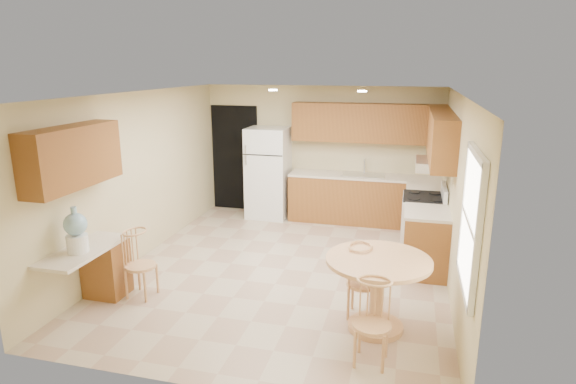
% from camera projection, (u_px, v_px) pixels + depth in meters
% --- Properties ---
extents(floor, '(5.50, 5.50, 0.00)m').
position_uv_depth(floor, '(285.00, 269.00, 6.97)').
color(floor, tan).
rests_on(floor, ground).
extents(ceiling, '(4.50, 5.50, 0.02)m').
position_uv_depth(ceiling, '(284.00, 94.00, 6.33)').
color(ceiling, white).
rests_on(ceiling, wall_back).
extents(wall_back, '(4.50, 0.02, 2.50)m').
position_uv_depth(wall_back, '(321.00, 152.00, 9.23)').
color(wall_back, '#D0BE8C').
rests_on(wall_back, floor).
extents(wall_front, '(4.50, 0.02, 2.50)m').
position_uv_depth(wall_front, '(202.00, 262.00, 4.07)').
color(wall_front, '#D0BE8C').
rests_on(wall_front, floor).
extents(wall_left, '(0.02, 5.50, 2.50)m').
position_uv_depth(wall_left, '(139.00, 177.00, 7.19)').
color(wall_left, '#D0BE8C').
rests_on(wall_left, floor).
extents(wall_right, '(0.02, 5.50, 2.50)m').
position_uv_depth(wall_right, '(455.00, 196.00, 6.11)').
color(wall_right, '#D0BE8C').
rests_on(wall_right, floor).
extents(doorway, '(0.90, 0.02, 2.10)m').
position_uv_depth(doorway, '(235.00, 158.00, 9.68)').
color(doorway, black).
rests_on(doorway, floor).
extents(base_cab_back, '(2.75, 0.60, 0.87)m').
position_uv_depth(base_cab_back, '(363.00, 200.00, 8.94)').
color(base_cab_back, brown).
rests_on(base_cab_back, floor).
extents(counter_back, '(2.75, 0.63, 0.04)m').
position_uv_depth(counter_back, '(364.00, 176.00, 8.83)').
color(counter_back, beige).
rests_on(counter_back, base_cab_back).
extents(base_cab_right_a, '(0.60, 0.59, 0.87)m').
position_uv_depth(base_cab_right_a, '(424.00, 214.00, 8.13)').
color(base_cab_right_a, brown).
rests_on(base_cab_right_a, floor).
extents(counter_right_a, '(0.63, 0.59, 0.04)m').
position_uv_depth(counter_right_a, '(426.00, 187.00, 8.01)').
color(counter_right_a, beige).
rests_on(counter_right_a, base_cab_right_a).
extents(base_cab_right_b, '(0.60, 0.80, 0.87)m').
position_uv_depth(base_cab_right_b, '(426.00, 243.00, 6.76)').
color(base_cab_right_b, brown).
rests_on(base_cab_right_b, floor).
extents(counter_right_b, '(0.63, 0.80, 0.04)m').
position_uv_depth(counter_right_b, '(428.00, 213.00, 6.65)').
color(counter_right_b, beige).
rests_on(counter_right_b, base_cab_right_b).
extents(upper_cab_back, '(2.75, 0.33, 0.70)m').
position_uv_depth(upper_cab_back, '(367.00, 123.00, 8.71)').
color(upper_cab_back, brown).
rests_on(upper_cab_back, wall_back).
extents(upper_cab_right, '(0.33, 2.42, 0.70)m').
position_uv_depth(upper_cab_right, '(441.00, 136.00, 7.13)').
color(upper_cab_right, brown).
rests_on(upper_cab_right, wall_right).
extents(upper_cab_left, '(0.33, 1.40, 0.70)m').
position_uv_depth(upper_cab_left, '(73.00, 157.00, 5.50)').
color(upper_cab_left, brown).
rests_on(upper_cab_left, wall_left).
extents(sink, '(0.78, 0.44, 0.01)m').
position_uv_depth(sink, '(363.00, 175.00, 8.83)').
color(sink, silver).
rests_on(sink, counter_back).
extents(range_hood, '(0.50, 0.76, 0.14)m').
position_uv_depth(range_hood, '(433.00, 164.00, 7.23)').
color(range_hood, silver).
rests_on(range_hood, upper_cab_right).
extents(desk_pedestal, '(0.48, 0.42, 0.72)m').
position_uv_depth(desk_pedestal, '(106.00, 268.00, 6.12)').
color(desk_pedestal, brown).
rests_on(desk_pedestal, floor).
extents(desk_top, '(0.50, 1.20, 0.04)m').
position_uv_depth(desk_top, '(84.00, 250.00, 5.66)').
color(desk_top, beige).
rests_on(desk_top, desk_pedestal).
extents(window, '(0.06, 1.12, 1.30)m').
position_uv_depth(window, '(471.00, 222.00, 4.32)').
color(window, white).
rests_on(window, wall_right).
extents(can_light_a, '(0.14, 0.14, 0.02)m').
position_uv_depth(can_light_a, '(273.00, 90.00, 7.58)').
color(can_light_a, white).
rests_on(can_light_a, ceiling).
extents(can_light_b, '(0.14, 0.14, 0.02)m').
position_uv_depth(can_light_b, '(362.00, 91.00, 7.24)').
color(can_light_b, white).
rests_on(can_light_b, ceiling).
extents(refrigerator, '(0.76, 0.74, 1.73)m').
position_uv_depth(refrigerator, '(268.00, 173.00, 9.22)').
color(refrigerator, white).
rests_on(refrigerator, floor).
extents(stove, '(0.65, 0.76, 1.09)m').
position_uv_depth(stove, '(423.00, 224.00, 7.49)').
color(stove, white).
rests_on(stove, floor).
extents(dining_table, '(1.14, 1.14, 0.85)m').
position_uv_depth(dining_table, '(377.00, 283.00, 5.25)').
color(dining_table, tan).
rests_on(dining_table, floor).
extents(chair_table_a, '(0.38, 0.50, 0.87)m').
position_uv_depth(chair_table_a, '(362.00, 277.00, 5.46)').
color(chair_table_a, tan).
rests_on(chair_table_a, floor).
extents(chair_table_b, '(0.38, 0.38, 0.86)m').
position_uv_depth(chair_table_b, '(372.00, 319.00, 4.57)').
color(chair_table_b, tan).
rests_on(chair_table_b, floor).
extents(chair_desk, '(0.38, 0.49, 0.86)m').
position_uv_depth(chair_desk, '(136.00, 260.00, 5.96)').
color(chair_desk, tan).
rests_on(chair_desk, floor).
extents(water_crock, '(0.26, 0.26, 0.54)m').
position_uv_depth(water_crock, '(76.00, 232.00, 5.51)').
color(water_crock, white).
rests_on(water_crock, desk_top).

